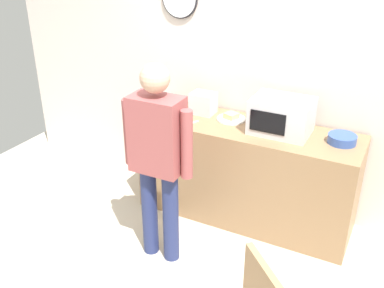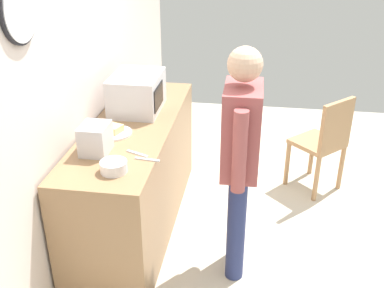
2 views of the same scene
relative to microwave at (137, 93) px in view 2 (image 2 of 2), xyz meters
name	(u,v)px [view 2 (image 2 of 2)]	position (x,y,z in m)	size (l,w,h in m)	color
ground_plane	(283,246)	(-0.40, -1.25, -1.08)	(6.00, 6.00, 0.00)	beige
back_wall	(74,81)	(-0.41, 0.35, 0.22)	(5.40, 0.13, 2.60)	silver
kitchen_counter	(136,176)	(-0.28, -0.03, -0.62)	(1.98, 0.62, 0.93)	#93704C
microwave	(137,93)	(0.00, 0.00, 0.00)	(0.50, 0.39, 0.30)	silver
sandwich_plate	(114,131)	(-0.48, 0.06, -0.13)	(0.26, 0.26, 0.07)	white
salad_bowl	(114,167)	(-1.02, -0.11, -0.11)	(0.17, 0.17, 0.07)	white
cereal_bowl	(150,85)	(0.51, 0.02, -0.11)	(0.23, 0.23, 0.07)	#33519E
toaster	(95,139)	(-0.78, 0.08, -0.05)	(0.22, 0.18, 0.20)	silver
fork_utensil	(137,154)	(-0.76, -0.20, -0.15)	(0.17, 0.02, 0.01)	silver
spoon_utensil	(147,159)	(-0.83, -0.28, -0.15)	(0.17, 0.02, 0.01)	silver
person_standing	(241,151)	(-0.69, -0.88, -0.11)	(0.59, 0.24, 1.68)	navy
wooden_chair	(324,140)	(0.51, -1.60, -0.56)	(0.57, 0.57, 0.94)	#A87F56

